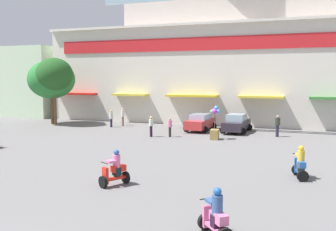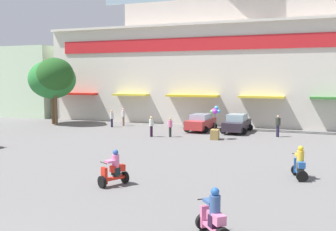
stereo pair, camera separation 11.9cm
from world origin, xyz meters
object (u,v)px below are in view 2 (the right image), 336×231
parked_car_1 (237,123)px  pedestrian_2 (170,126)px  pedestrian_1 (123,116)px  pedestrian_4 (278,125)px  scooter_rider_7 (213,217)px  pedestrian_3 (151,125)px  balloon_vendor_cart (215,126)px  scooter_rider_6 (114,171)px  scooter_rider_1 (300,165)px  parked_car_0 (201,122)px  plaza_tree_0 (52,79)px  plaza_tree_2 (55,75)px  pedestrian_0 (112,117)px

parked_car_1 → pedestrian_2: (-4.49, -4.38, 0.08)m
pedestrian_1 → pedestrian_4: size_ratio=1.00×
scooter_rider_7 → pedestrian_4: (0.36, 20.27, 0.34)m
pedestrian_3 → balloon_vendor_cart: balloon_vendor_cart is taller
parked_car_1 → pedestrian_3: pedestrian_3 is taller
scooter_rider_6 → pedestrian_2: size_ratio=1.03×
scooter_rider_1 → pedestrian_4: size_ratio=0.92×
parked_car_0 → scooter_rider_1: (8.50, -13.83, -0.10)m
pedestrian_3 → balloon_vendor_cart: bearing=6.1°
parked_car_0 → pedestrian_4: 6.76m
parked_car_1 → pedestrian_4: bearing=-22.1°
plaza_tree_0 → pedestrian_4: bearing=-2.2°
parked_car_1 → pedestrian_4: (3.46, -1.41, 0.18)m
plaza_tree_2 → pedestrian_2: (12.99, -3.01, -4.06)m
scooter_rider_7 → pedestrian_1: 26.33m
parked_car_1 → scooter_rider_7: 21.90m
scooter_rider_7 → parked_car_0: bearing=106.2°
plaza_tree_0 → pedestrian_1: (7.36, 1.05, -3.50)m
scooter_rider_6 → pedestrian_3: bearing=105.9°
parked_car_0 → pedestrian_0: size_ratio=2.65×
pedestrian_4 → balloon_vendor_cart: (-4.39, -2.89, 0.03)m
balloon_vendor_cart → plaza_tree_2: bearing=170.0°
parked_car_0 → scooter_rider_7: size_ratio=2.79×
pedestrian_0 → pedestrian_1: (0.60, 1.22, 0.06)m
parked_car_1 → scooter_rider_7: size_ratio=2.85×
scooter_rider_7 → pedestrian_2: bearing=113.7°
scooter_rider_7 → pedestrian_0: 25.65m
pedestrian_0 → scooter_rider_1: bearing=-37.8°
scooter_rider_7 → pedestrian_2: (-7.60, 17.30, 0.24)m
parked_car_1 → scooter_rider_1: parked_car_1 is taller
scooter_rider_6 → pedestrian_2: (-2.29, 13.49, 0.21)m
pedestrian_2 → scooter_rider_7: bearing=-66.3°
plaza_tree_2 → pedestrian_4: bearing=-0.1°
scooter_rider_1 → pedestrian_4: 12.68m
scooter_rider_1 → scooter_rider_7: bearing=-106.1°
plaza_tree_2 → pedestrian_4: size_ratio=3.85×
pedestrian_1 → pedestrian_3: bearing=-45.8°
parked_car_1 → plaza_tree_2: bearing=-175.5°
scooter_rider_6 → pedestrian_1: (-8.88, 18.37, 0.33)m
scooter_rider_1 → scooter_rider_7: scooter_rider_1 is taller
scooter_rider_1 → balloon_vendor_cart: bearing=123.0°
parked_car_1 → pedestrian_1: size_ratio=2.55×
plaza_tree_0 → pedestrian_1: 8.22m
plaza_tree_0 → parked_car_1: size_ratio=1.47×
parked_car_0 → scooter_rider_7: 22.46m
pedestrian_2 → pedestrian_0: bearing=153.1°
pedestrian_0 → pedestrian_1: size_ratio=0.94×
parked_car_0 → plaza_tree_2: bearing=-175.0°
plaza_tree_2 → pedestrian_1: bearing=16.3°
pedestrian_0 → pedestrian_4: size_ratio=0.95×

